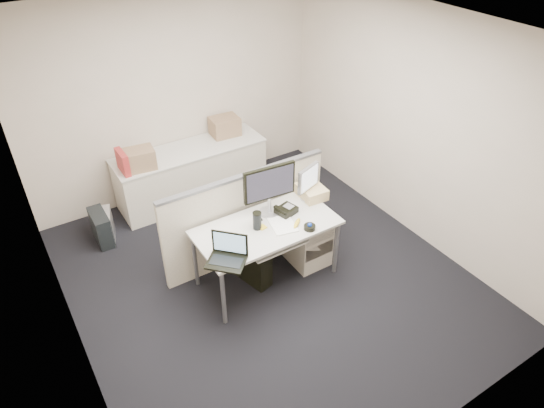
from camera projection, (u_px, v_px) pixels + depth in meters
floor at (267, 278)px, 5.46m from camera, size 4.00×4.50×0.01m
ceiling at (265, 33)px, 3.90m from camera, size 4.00×4.50×0.01m
wall_back at (174, 97)px, 6.23m from camera, size 4.00×0.02×2.70m
wall_front at (449, 331)px, 3.13m from camera, size 4.00×0.02×2.70m
wall_left at (50, 247)px, 3.80m from camera, size 0.02×4.50×2.70m
wall_right at (414, 126)px, 5.55m from camera, size 0.02×4.50×2.70m
desk at (267, 231)px, 5.07m from camera, size 1.50×0.75×0.73m
keyboard_tray at (276, 244)px, 4.97m from camera, size 0.62×0.32×0.02m
drawer_pedestal at (305, 236)px, 5.54m from camera, size 0.40×0.55×0.65m
cubicle_partition at (246, 218)px, 5.45m from camera, size 2.00×0.06×1.10m
back_counter at (192, 174)px, 6.58m from camera, size 2.00×0.60×0.72m
monitor_main at (269, 191)px, 5.06m from camera, size 0.60×0.27×0.58m
monitor_small at (308, 183)px, 5.32m from camera, size 0.37×0.27×0.41m
laptop at (226, 252)px, 4.49m from camera, size 0.44×0.44×0.27m
trackball at (310, 227)px, 4.98m from camera, size 0.13×0.13×0.05m
desk_phone at (286, 211)px, 5.20m from camera, size 0.25×0.22×0.07m
paper_stack at (283, 225)px, 5.04m from camera, size 0.30×0.35×0.01m
sticky_pad at (262, 227)px, 5.01m from camera, size 0.09×0.09×0.01m
travel_mug at (257, 221)px, 4.95m from camera, size 0.10×0.10×0.19m
banana at (297, 223)px, 5.04m from camera, size 0.17×0.15×0.04m
cellphone at (258, 218)px, 5.14m from camera, size 0.07×0.12×0.02m
manila_folders at (311, 191)px, 5.45m from camera, size 0.28×0.35×0.13m
keyboard at (278, 238)px, 5.01m from camera, size 0.46×0.21×0.02m
pc_tower_desk at (252, 265)px, 5.31m from camera, size 0.28×0.48×0.42m
pc_tower_spare_dark at (101, 227)px, 5.87m from camera, size 0.18×0.43×0.40m
pc_tower_spare_silver at (106, 227)px, 5.90m from camera, size 0.27×0.44×0.38m
cardboard_box_left at (140, 160)px, 5.90m from camera, size 0.40×0.32×0.27m
cardboard_box_right at (225, 127)px, 6.64m from camera, size 0.40×0.32×0.27m
red_binder at (123, 163)px, 5.82m from camera, size 0.08×0.32×0.29m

